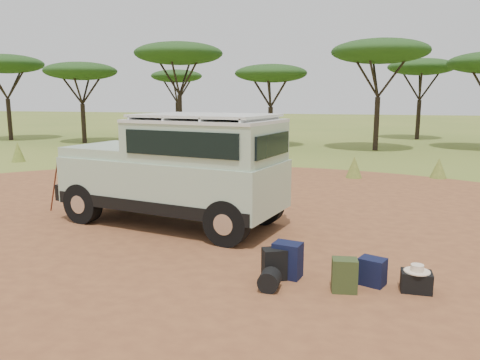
% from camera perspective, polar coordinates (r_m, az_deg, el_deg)
% --- Properties ---
extents(ground, '(140.00, 140.00, 0.00)m').
position_cam_1_polar(ground, '(10.06, -4.60, -7.04)').
color(ground, '#5B7228').
rests_on(ground, ground).
extents(dirt_clearing, '(23.00, 23.00, 0.01)m').
position_cam_1_polar(dirt_clearing, '(10.06, -4.60, -7.02)').
color(dirt_clearing, '#965831').
rests_on(dirt_clearing, ground).
extents(grass_fringe, '(36.60, 1.60, 0.90)m').
position_cam_1_polar(grass_fringe, '(18.19, 4.64, 2.04)').
color(grass_fringe, '#5B7228').
rests_on(grass_fringe, ground).
extents(acacia_treeline, '(46.70, 13.20, 6.26)m').
position_cam_1_polar(acacia_treeline, '(29.05, 9.93, 13.81)').
color(acacia_treeline, black).
rests_on(acacia_treeline, ground).
extents(safari_vehicle, '(5.62, 3.16, 2.59)m').
position_cam_1_polar(safari_vehicle, '(10.89, -7.52, 0.98)').
color(safari_vehicle, '#A5BDA1').
rests_on(safari_vehicle, ground).
extents(walking_staff, '(0.48, 0.23, 1.35)m').
position_cam_1_polar(walking_staff, '(12.96, -21.72, -0.77)').
color(walking_staff, maroon).
rests_on(walking_staff, ground).
extents(backpack_black, '(0.46, 0.41, 0.52)m').
position_cam_1_polar(backpack_black, '(7.82, 4.20, -10.18)').
color(backpack_black, black).
rests_on(backpack_black, ground).
extents(backpack_navy, '(0.51, 0.41, 0.60)m').
position_cam_1_polar(backpack_navy, '(7.90, 5.81, -9.69)').
color(backpack_navy, black).
rests_on(backpack_navy, ground).
extents(backpack_olive, '(0.41, 0.32, 0.53)m').
position_cam_1_polar(backpack_olive, '(7.50, 12.61, -11.28)').
color(backpack_olive, '#384922').
rests_on(backpack_olive, ground).
extents(duffel_navy, '(0.48, 0.42, 0.45)m').
position_cam_1_polar(duffel_navy, '(7.87, 15.81, -10.70)').
color(duffel_navy, black).
rests_on(duffel_navy, ground).
extents(hard_case, '(0.46, 0.33, 0.32)m').
position_cam_1_polar(hard_case, '(7.85, 20.69, -11.53)').
color(hard_case, black).
rests_on(hard_case, ground).
extents(stuff_sack, '(0.34, 0.34, 0.33)m').
position_cam_1_polar(stuff_sack, '(7.42, 3.62, -12.09)').
color(stuff_sack, black).
rests_on(stuff_sack, ground).
extents(safari_hat, '(0.39, 0.39, 0.11)m').
position_cam_1_polar(safari_hat, '(7.78, 20.79, -10.13)').
color(safari_hat, beige).
rests_on(safari_hat, hard_case).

